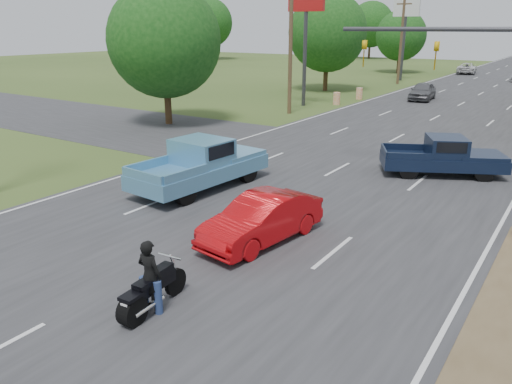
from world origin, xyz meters
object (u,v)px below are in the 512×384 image
Objects in this scene: rider at (150,279)px; distant_car_grey at (423,91)px; red_convertible at (262,220)px; navy_pickup at (446,156)px; blue_pickup at (203,163)px; distant_car_white at (467,69)px; motorcycle at (149,293)px.

rider is 0.37× the size of distant_car_grey.
rider is at bearing -81.32° from red_convertible.
navy_pickup is 1.20× the size of distant_car_grey.
blue_pickup is 10.37m from navy_pickup.
distant_car_white is at bearing 104.64° from red_convertible.
motorcycle is at bearing 90.00° from rider.
rider is at bearing 88.00° from distant_car_white.
red_convertible is at bearing -41.53° from navy_pickup.
rider is 9.18m from blue_pickup.
blue_pickup is (-4.92, 7.81, 0.50)m from motorcycle.
motorcycle is at bearing 87.99° from distant_car_white.
distant_car_white is at bearing 89.46° from distant_car_grey.
navy_pickup is 1.05× the size of distant_car_white.
distant_car_white reaches higher than motorcycle.
red_convertible is 10.62m from navy_pickup.
motorcycle is (0.07, -4.65, -0.21)m from red_convertible.
blue_pickup reaches higher than rider.
navy_pickup is at bearing 92.62° from distant_car_white.
red_convertible is 0.79× the size of navy_pickup.
blue_pickup is at bearing 154.77° from red_convertible.
blue_pickup is at bearing 84.08° from distant_car_white.
blue_pickup is at bearing -61.80° from rider.
distant_car_grey is at bearing 93.37° from motorcycle.
distant_car_grey is 29.12m from distant_car_white.
distant_car_grey is at bearing 171.55° from navy_pickup.
red_convertible is 1.97× the size of motorcycle.
red_convertible is at bearing -93.32° from rider.
blue_pickup reaches higher than distant_car_grey.
red_convertible is 4.66m from motorcycle.
red_convertible is at bearing 86.71° from motorcycle.
red_convertible is 62.47m from distant_car_white.
distant_car_white is (-7.46, 66.63, -0.11)m from rider.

